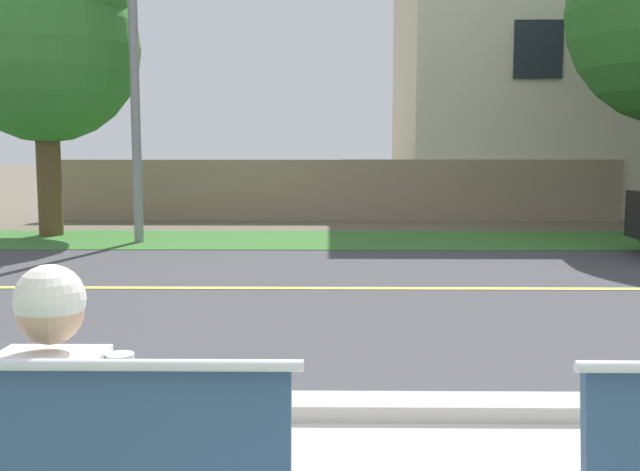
# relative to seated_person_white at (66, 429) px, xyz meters

# --- Properties ---
(ground_plane) EXTENTS (140.00, 140.00, 0.00)m
(ground_plane) POSITION_rel_seated_person_white_xyz_m (1.21, 7.61, -0.68)
(ground_plane) COLOR #665B4C
(curb_edge) EXTENTS (44.00, 0.30, 0.11)m
(curb_edge) POSITION_rel_seated_person_white_xyz_m (1.21, 1.96, -0.62)
(curb_edge) COLOR #ADA89E
(curb_edge) RESTS_ON ground_plane
(street_asphalt) EXTENTS (52.00, 8.00, 0.01)m
(street_asphalt) POSITION_rel_seated_person_white_xyz_m (1.21, 6.11, -0.67)
(street_asphalt) COLOR #424247
(street_asphalt) RESTS_ON ground_plane
(road_centre_line) EXTENTS (48.00, 0.14, 0.01)m
(road_centre_line) POSITION_rel_seated_person_white_xyz_m (1.21, 6.11, -0.67)
(road_centre_line) COLOR #E0CC4C
(road_centre_line) RESTS_ON ground_plane
(far_verge_grass) EXTENTS (48.00, 2.80, 0.02)m
(far_verge_grass) POSITION_rel_seated_person_white_xyz_m (1.21, 10.81, -0.67)
(far_verge_grass) COLOR #38702D
(far_verge_grass) RESTS_ON ground_plane
(seated_person_white) EXTENTS (0.52, 0.68, 1.25)m
(seated_person_white) POSITION_rel_seated_person_white_xyz_m (0.00, 0.00, 0.00)
(seated_person_white) COLOR #333D56
(seated_person_white) RESTS_ON ground_plane
(streetlamp) EXTENTS (0.24, 2.10, 6.53)m
(streetlamp) POSITION_rel_seated_person_white_xyz_m (-2.44, 10.63, 3.09)
(streetlamp) COLOR gray
(streetlamp) RESTS_ON ground_plane
(shade_tree_far_left) EXTENTS (3.50, 3.50, 5.78)m
(shade_tree_far_left) POSITION_rel_seated_person_white_xyz_m (-4.26, 11.39, 3.07)
(shade_tree_far_left) COLOR brown
(shade_tree_far_left) RESTS_ON ground_plane
(garden_wall) EXTENTS (13.00, 0.36, 1.40)m
(garden_wall) POSITION_rel_seated_person_white_xyz_m (1.05, 14.66, 0.02)
(garden_wall) COLOR gray
(garden_wall) RESTS_ON ground_plane
(house_across_street) EXTENTS (10.68, 6.91, 7.62)m
(house_across_street) POSITION_rel_seated_person_white_xyz_m (7.81, 17.86, 3.18)
(house_across_street) COLOR beige
(house_across_street) RESTS_ON ground_plane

